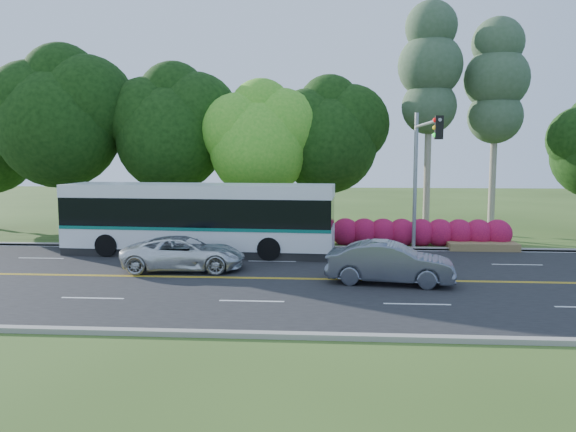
# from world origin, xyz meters

# --- Properties ---
(ground) EXTENTS (120.00, 120.00, 0.00)m
(ground) POSITION_xyz_m (0.00, 0.00, 0.00)
(ground) COLOR #314C19
(ground) RESTS_ON ground
(road) EXTENTS (60.00, 14.00, 0.02)m
(road) POSITION_xyz_m (0.00, 0.00, 0.01)
(road) COLOR black
(road) RESTS_ON ground
(curb_north) EXTENTS (60.00, 0.30, 0.15)m
(curb_north) POSITION_xyz_m (0.00, 7.15, 0.07)
(curb_north) COLOR gray
(curb_north) RESTS_ON ground
(curb_south) EXTENTS (60.00, 0.30, 0.15)m
(curb_south) POSITION_xyz_m (0.00, -7.15, 0.07)
(curb_south) COLOR gray
(curb_south) RESTS_ON ground
(grass_verge) EXTENTS (60.00, 4.00, 0.10)m
(grass_verge) POSITION_xyz_m (0.00, 9.00, 0.05)
(grass_verge) COLOR #314C19
(grass_verge) RESTS_ON ground
(lane_markings) EXTENTS (57.60, 13.82, 0.00)m
(lane_markings) POSITION_xyz_m (-0.09, 0.00, 0.02)
(lane_markings) COLOR gold
(lane_markings) RESTS_ON road
(tree_row) EXTENTS (44.70, 9.10, 13.84)m
(tree_row) POSITION_xyz_m (-5.15, 12.13, 6.73)
(tree_row) COLOR #2F2014
(tree_row) RESTS_ON ground
(bougainvillea_hedge) EXTENTS (9.50, 2.25, 1.50)m
(bougainvillea_hedge) POSITION_xyz_m (7.18, 8.15, 0.72)
(bougainvillea_hedge) COLOR maroon
(bougainvillea_hedge) RESTS_ON ground
(traffic_signal) EXTENTS (0.42, 6.10, 7.00)m
(traffic_signal) POSITION_xyz_m (6.49, 5.40, 4.67)
(traffic_signal) COLOR gray
(traffic_signal) RESTS_ON ground
(transit_bus) EXTENTS (13.31, 3.61, 3.45)m
(transit_bus) POSITION_xyz_m (-4.28, 5.18, 1.73)
(transit_bus) COLOR white
(transit_bus) RESTS_ON road
(sedan) EXTENTS (5.00, 2.38, 1.58)m
(sedan) POSITION_xyz_m (4.42, -0.54, 0.81)
(sedan) COLOR #555A67
(sedan) RESTS_ON road
(suv) EXTENTS (5.29, 2.74, 1.43)m
(suv) POSITION_xyz_m (-4.04, 1.34, 0.73)
(suv) COLOR silver
(suv) RESTS_ON road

